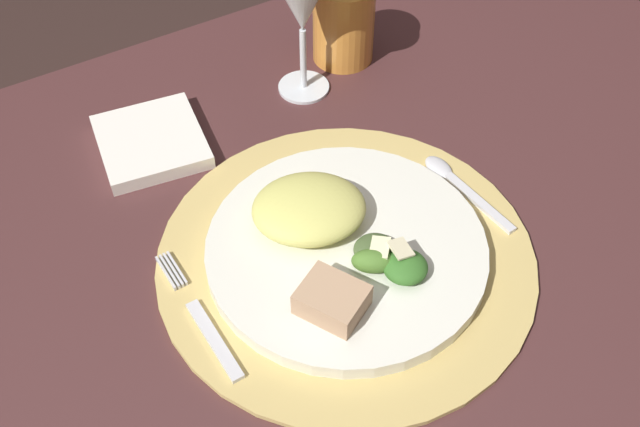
% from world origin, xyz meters
% --- Properties ---
extents(dining_table, '(1.34, 0.83, 0.74)m').
position_xyz_m(dining_table, '(0.00, 0.00, 0.61)').
color(dining_table, '#472727').
rests_on(dining_table, ground).
extents(placemat, '(0.38, 0.38, 0.01)m').
position_xyz_m(placemat, '(0.06, -0.03, 0.74)').
color(placemat, tan).
rests_on(placemat, dining_table).
extents(dinner_plate, '(0.28, 0.28, 0.02)m').
position_xyz_m(dinner_plate, '(0.06, -0.03, 0.75)').
color(dinner_plate, silver).
rests_on(dinner_plate, placemat).
extents(pasta_serving, '(0.14, 0.14, 0.03)m').
position_xyz_m(pasta_serving, '(0.05, 0.01, 0.78)').
color(pasta_serving, '#D5D16A').
rests_on(pasta_serving, dinner_plate).
extents(salad_greens, '(0.08, 0.09, 0.03)m').
position_xyz_m(salad_greens, '(0.08, -0.07, 0.77)').
color(salad_greens, '#356C26').
rests_on(salad_greens, dinner_plate).
extents(bread_piece, '(0.07, 0.07, 0.03)m').
position_xyz_m(bread_piece, '(0.01, -0.09, 0.77)').
color(bread_piece, tan).
rests_on(bread_piece, dinner_plate).
extents(fork, '(0.02, 0.16, 0.00)m').
position_xyz_m(fork, '(-0.09, -0.03, 0.75)').
color(fork, silver).
rests_on(fork, placemat).
extents(spoon, '(0.03, 0.13, 0.01)m').
position_xyz_m(spoon, '(0.22, -0.01, 0.75)').
color(spoon, silver).
rests_on(spoon, placemat).
extents(napkin, '(0.13, 0.14, 0.02)m').
position_xyz_m(napkin, '(-0.04, 0.22, 0.75)').
color(napkin, white).
rests_on(napkin, dining_table).
extents(wine_glass, '(0.08, 0.08, 0.17)m').
position_xyz_m(wine_glass, '(0.16, 0.22, 0.86)').
color(wine_glass, silver).
rests_on(wine_glass, dining_table).
extents(amber_tumbler, '(0.08, 0.08, 0.10)m').
position_xyz_m(amber_tumbler, '(0.24, 0.25, 0.79)').
color(amber_tumbler, orange).
rests_on(amber_tumbler, dining_table).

